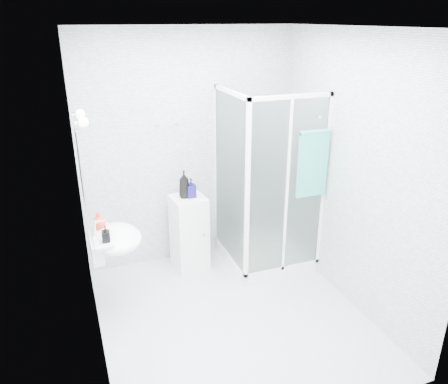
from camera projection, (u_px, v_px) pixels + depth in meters
name	position (u px, v px, depth m)	size (l,w,h in m)	color
room	(233.00, 191.00, 3.70)	(2.40, 2.60, 2.60)	silver
shower_enclosure	(262.00, 230.00, 4.90)	(0.90, 0.95, 2.00)	white
wall_basin	(113.00, 239.00, 3.95)	(0.46, 0.56, 0.35)	white
mirror	(81.00, 168.00, 3.62)	(0.02, 0.60, 0.70)	white
vanity_lights	(81.00, 118.00, 3.48)	(0.10, 0.40, 0.08)	silver
wall_hooks	(167.00, 124.00, 4.58)	(0.23, 0.06, 0.03)	silver
storage_cabinet	(189.00, 233.00, 4.88)	(0.39, 0.40, 0.86)	white
hand_towel	(313.00, 162.00, 4.33)	(0.32, 0.05, 0.69)	teal
shampoo_bottle_a	(184.00, 184.00, 4.66)	(0.12, 0.12, 0.30)	black
shampoo_bottle_b	(191.00, 188.00, 4.68)	(0.10, 0.10, 0.21)	#150D53
soap_dispenser_orange	(99.00, 221.00, 3.97)	(0.13, 0.13, 0.17)	red
soap_dispenser_black	(106.00, 234.00, 3.74)	(0.07, 0.07, 0.15)	black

